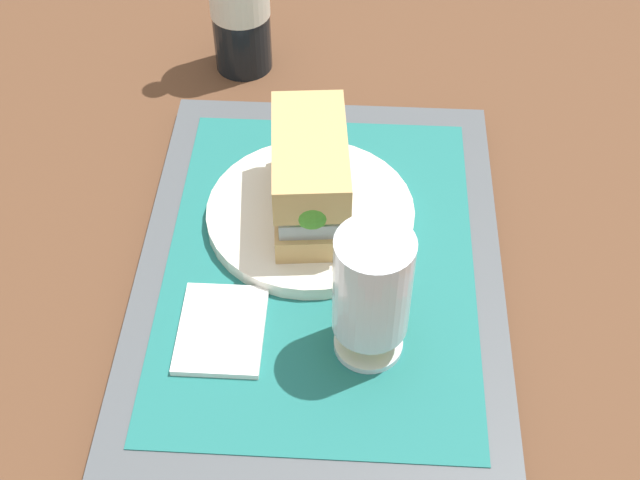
% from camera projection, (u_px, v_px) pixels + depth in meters
% --- Properties ---
extents(ground_plane, '(3.00, 3.00, 0.00)m').
position_uv_depth(ground_plane, '(320.00, 277.00, 0.77)').
color(ground_plane, brown).
extents(tray, '(0.44, 0.32, 0.02)m').
position_uv_depth(tray, '(320.00, 270.00, 0.76)').
color(tray, '#4C5156').
rests_on(tray, ground_plane).
extents(placemat, '(0.38, 0.27, 0.00)m').
position_uv_depth(placemat, '(320.00, 262.00, 0.75)').
color(placemat, '#1E6B66').
rests_on(placemat, tray).
extents(plate, '(0.19, 0.19, 0.01)m').
position_uv_depth(plate, '(310.00, 214.00, 0.78)').
color(plate, silver).
rests_on(plate, placemat).
extents(sandwich, '(0.14, 0.08, 0.08)m').
position_uv_depth(sandwich, '(310.00, 177.00, 0.74)').
color(sandwich, tan).
rests_on(sandwich, plate).
extents(beer_glass, '(0.06, 0.06, 0.12)m').
position_uv_depth(beer_glass, '(372.00, 293.00, 0.64)').
color(beer_glass, silver).
rests_on(beer_glass, placemat).
extents(napkin_folded, '(0.09, 0.07, 0.01)m').
position_uv_depth(napkin_folded, '(222.00, 329.00, 0.70)').
color(napkin_folded, white).
rests_on(napkin_folded, placemat).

